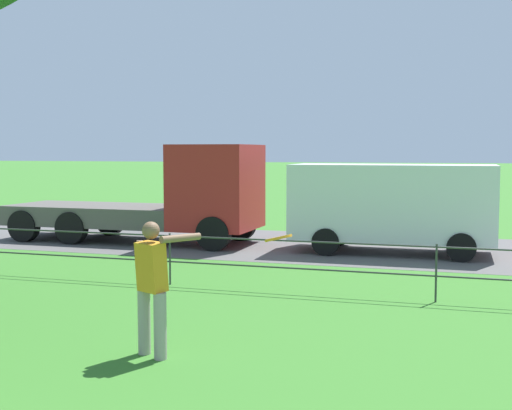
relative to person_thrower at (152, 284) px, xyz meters
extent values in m
cube|color=#565454|center=(-1.69, 10.10, -0.92)|extent=(80.00, 6.01, 0.01)
cylinder|color=#333833|center=(-1.69, 4.15, -0.42)|extent=(0.04, 0.04, 1.00)
cylinder|color=#333833|center=(3.27, 4.15, -0.42)|extent=(0.04, 0.04, 1.00)
cylinder|color=#333833|center=(-1.69, 4.15, -0.47)|extent=(39.68, 0.03, 0.03)
cylinder|color=#333833|center=(-1.69, 4.15, 0.03)|extent=(39.68, 0.03, 0.03)
cylinder|color=gray|center=(-0.15, 0.06, -0.51)|extent=(0.16, 0.16, 0.83)
cylinder|color=gray|center=(0.14, -0.08, -0.51)|extent=(0.16, 0.16, 0.83)
cube|color=orange|center=(0.00, -0.01, 0.22)|extent=(0.44, 0.39, 0.62)
sphere|color=brown|center=(0.00, -0.01, 0.67)|extent=(0.22, 0.22, 0.22)
cylinder|color=brown|center=(0.31, 0.18, 0.57)|extent=(0.35, 0.60, 0.10)
cylinder|color=brown|center=(-0.21, 0.08, 0.21)|extent=(0.09, 0.09, 0.62)
cylinder|color=orange|center=(1.99, -1.28, 0.82)|extent=(0.32, 0.32, 0.09)
cube|color=#B22323|center=(-2.77, 9.51, 0.68)|extent=(2.10, 2.30, 2.30)
cube|color=#283342|center=(-1.88, 9.51, 1.02)|extent=(0.12, 1.84, 0.87)
cube|color=#56514C|center=(-6.42, 9.51, -0.19)|extent=(5.20, 2.30, 0.56)
cylinder|color=black|center=(-2.45, 10.57, -0.47)|extent=(0.90, 0.30, 0.90)
cylinder|color=black|center=(-2.46, 8.45, -0.47)|extent=(0.90, 0.30, 0.90)
cylinder|color=black|center=(-6.68, 10.57, -0.47)|extent=(0.90, 0.30, 0.90)
cylinder|color=black|center=(-6.68, 8.45, -0.47)|extent=(0.90, 0.30, 0.90)
cylinder|color=black|center=(-8.24, 10.57, -0.47)|extent=(0.90, 0.30, 0.90)
cylinder|color=black|center=(-8.24, 8.46, -0.47)|extent=(0.90, 0.30, 0.90)
cube|color=white|center=(1.96, 9.52, 0.37)|extent=(5.01, 1.99, 1.90)
cube|color=#283342|center=(3.96, 9.53, 0.70)|extent=(0.13, 1.67, 0.76)
cylinder|color=black|center=(3.65, 10.46, -0.58)|extent=(0.68, 0.24, 0.68)
cylinder|color=black|center=(3.66, 8.60, -0.58)|extent=(0.68, 0.24, 0.68)
cylinder|color=black|center=(0.45, 10.44, -0.58)|extent=(0.68, 0.24, 0.68)
cylinder|color=black|center=(0.46, 8.58, -0.58)|extent=(0.68, 0.24, 0.68)
camera|label=1|loc=(3.67, -7.35, 1.65)|focal=46.32mm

